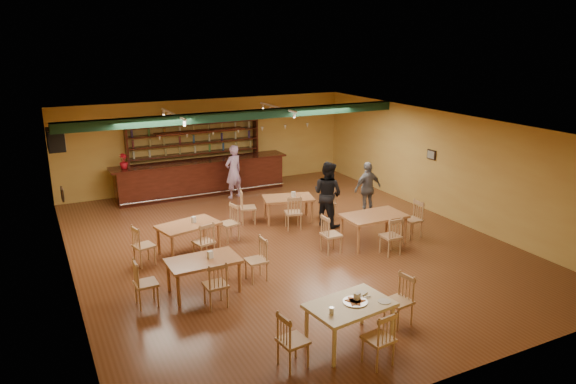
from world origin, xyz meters
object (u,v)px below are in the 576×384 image
bar_counter (202,177)px  patron_right_a (328,194)px  dining_table_b (288,209)px  dining_table_d (373,229)px  dining_table_c (204,276)px  near_table (349,324)px  patron_bar (233,172)px  dining_table_a (189,238)px

bar_counter → patron_right_a: bearing=-63.9°
dining_table_b → dining_table_d: 2.76m
dining_table_c → near_table: (1.60, -2.92, 0.02)m
near_table → patron_right_a: size_ratio=0.78×
dining_table_c → patron_bar: (2.92, 5.92, 0.50)m
dining_table_c → near_table: bearing=-62.6°
dining_table_a → dining_table_b: size_ratio=1.03×
dining_table_a → patron_bar: bearing=41.7°
dining_table_a → dining_table_b: 3.29m
bar_counter → dining_table_d: bearing=-68.0°
bar_counter → dining_table_a: size_ratio=4.07×
dining_table_a → dining_table_d: dining_table_d is taller
dining_table_d → patron_bar: 5.58m
dining_table_a → dining_table_c: 2.21m
dining_table_a → dining_table_c: bearing=-112.3°
dining_table_b → near_table: (-1.88, -6.06, 0.03)m
near_table → dining_table_c: bearing=111.4°
dining_table_c → near_table: near_table is taller
dining_table_c → dining_table_d: (4.59, 0.61, 0.03)m
patron_bar → patron_right_a: (1.36, -3.58, 0.04)m
patron_bar → bar_counter: bearing=-65.4°
bar_counter → near_table: bar_counter is taller
bar_counter → near_table: size_ratio=4.11×
dining_table_c → bar_counter: bearing=71.3°
dining_table_a → patron_bar: 4.57m
patron_bar → patron_right_a: bearing=91.3°
dining_table_a → near_table: 5.26m
dining_table_b → dining_table_a: bearing=-148.2°
bar_counter → patron_bar: size_ratio=3.36×
near_table → patron_bar: bearing=74.2°
dining_table_a → patron_right_a: bearing=-11.5°
near_table → bar_counter: bearing=79.6°
patron_right_a → dining_table_a: bearing=68.5°
dining_table_b → dining_table_c: bearing=-122.9°
near_table → patron_right_a: patron_right_a is taller
dining_table_b → dining_table_c: (-3.48, -3.14, 0.01)m
dining_table_d → dining_table_c: bearing=-172.0°
dining_table_b → patron_right_a: bearing=-30.0°
dining_table_a → dining_table_c: dining_table_c is taller
bar_counter → dining_table_c: (-2.12, -6.74, -0.21)m
dining_table_d → patron_right_a: size_ratio=0.86×
bar_counter → patron_right_a: (2.16, -4.41, 0.33)m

